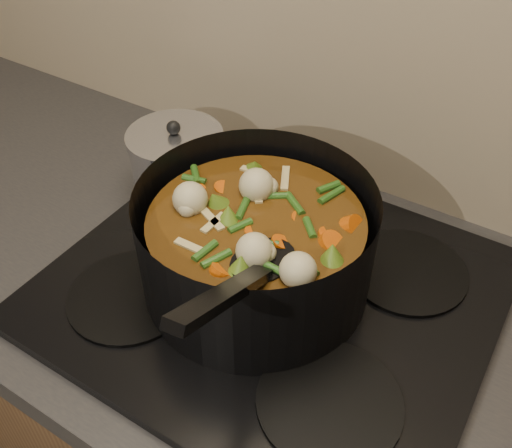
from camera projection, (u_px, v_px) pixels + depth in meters
The scene contains 4 objects.
counter at pixel (267, 443), 1.15m from camera, with size 2.64×0.64×0.91m.
stovetop at pixel (271, 288), 0.85m from camera, with size 0.62×0.54×0.03m.
stockpot at pixel (256, 245), 0.79m from camera, with size 0.35×0.45×0.24m.
saucepan at pixel (177, 161), 0.98m from camera, with size 0.16×0.16×0.13m.
Camera 1 is at (0.28, 1.43, 1.55)m, focal length 40.00 mm.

